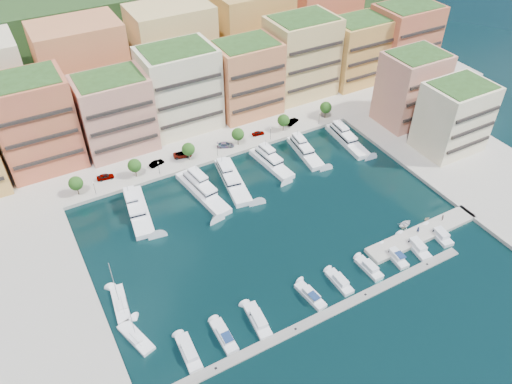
% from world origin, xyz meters
% --- Properties ---
extents(ground, '(400.00, 400.00, 0.00)m').
position_xyz_m(ground, '(0.00, 0.00, 0.00)').
color(ground, black).
rests_on(ground, ground).
extents(north_quay, '(220.00, 64.00, 2.00)m').
position_xyz_m(north_quay, '(0.00, 62.00, 0.00)').
color(north_quay, '#9E998E').
rests_on(north_quay, ground).
extents(east_quay, '(34.00, 76.00, 2.00)m').
position_xyz_m(east_quay, '(62.00, -8.00, 0.00)').
color(east_quay, '#9E998E').
rests_on(east_quay, ground).
extents(west_quay, '(34.00, 76.00, 2.00)m').
position_xyz_m(west_quay, '(-62.00, -8.00, 0.00)').
color(west_quay, '#9E998E').
rests_on(west_quay, ground).
extents(hillside, '(240.00, 40.00, 58.00)m').
position_xyz_m(hillside, '(0.00, 110.00, 0.00)').
color(hillside, '#1A3616').
rests_on(hillside, ground).
extents(south_pontoon, '(72.00, 2.20, 0.35)m').
position_xyz_m(south_pontoon, '(-3.00, -30.00, 0.00)').
color(south_pontoon, gray).
rests_on(south_pontoon, ground).
extents(finger_pier, '(32.00, 5.00, 2.00)m').
position_xyz_m(finger_pier, '(30.00, -22.00, 0.00)').
color(finger_pier, '#9E998E').
rests_on(finger_pier, ground).
extents(apartment_1, '(20.00, 16.50, 26.80)m').
position_xyz_m(apartment_1, '(-44.00, 51.99, 14.31)').
color(apartment_1, '#C65642').
rests_on(apartment_1, north_quay).
extents(apartment_2, '(20.00, 15.50, 22.80)m').
position_xyz_m(apartment_2, '(-23.00, 49.99, 12.31)').
color(apartment_2, tan).
rests_on(apartment_2, north_quay).
extents(apartment_3, '(22.00, 16.50, 25.80)m').
position_xyz_m(apartment_3, '(-2.00, 51.99, 13.81)').
color(apartment_3, '#FBE8C1').
rests_on(apartment_3, north_quay).
extents(apartment_4, '(20.00, 15.50, 23.80)m').
position_xyz_m(apartment_4, '(20.00, 49.99, 12.81)').
color(apartment_4, '#D88651').
rests_on(apartment_4, north_quay).
extents(apartment_5, '(22.00, 16.50, 26.80)m').
position_xyz_m(apartment_5, '(42.00, 51.99, 14.31)').
color(apartment_5, '#E6C37A').
rests_on(apartment_5, north_quay).
extents(apartment_6, '(20.00, 15.50, 22.80)m').
position_xyz_m(apartment_6, '(64.00, 49.99, 12.31)').
color(apartment_6, gold).
rests_on(apartment_6, north_quay).
extents(apartment_7, '(22.00, 16.50, 24.80)m').
position_xyz_m(apartment_7, '(84.00, 47.99, 13.31)').
color(apartment_7, '#C65642').
rests_on(apartment_7, north_quay).
extents(apartment_east_a, '(18.00, 14.50, 22.80)m').
position_xyz_m(apartment_east_a, '(62.00, 19.99, 12.31)').
color(apartment_east_a, tan).
rests_on(apartment_east_a, east_quay).
extents(apartment_east_b, '(18.00, 14.50, 20.80)m').
position_xyz_m(apartment_east_b, '(62.00, 1.99, 11.31)').
color(apartment_east_b, '#FBE8C1').
rests_on(apartment_east_b, east_quay).
extents(backblock_1, '(26.00, 18.00, 30.00)m').
position_xyz_m(backblock_1, '(-25.00, 74.00, 16.00)').
color(backblock_1, '#D88651').
rests_on(backblock_1, north_quay).
extents(backblock_2, '(26.00, 18.00, 30.00)m').
position_xyz_m(backblock_2, '(5.00, 74.00, 16.00)').
color(backblock_2, '#E6C37A').
rests_on(backblock_2, north_quay).
extents(backblock_3, '(26.00, 18.00, 30.00)m').
position_xyz_m(backblock_3, '(35.00, 74.00, 16.00)').
color(backblock_3, gold).
rests_on(backblock_3, north_quay).
extents(backblock_4, '(26.00, 18.00, 30.00)m').
position_xyz_m(backblock_4, '(65.00, 74.00, 16.00)').
color(backblock_4, '#C65642').
rests_on(backblock_4, north_quay).
extents(tree_0, '(3.80, 3.80, 5.65)m').
position_xyz_m(tree_0, '(-40.00, 33.50, 4.74)').
color(tree_0, '#473323').
rests_on(tree_0, north_quay).
extents(tree_1, '(3.80, 3.80, 5.65)m').
position_xyz_m(tree_1, '(-24.00, 33.50, 4.74)').
color(tree_1, '#473323').
rests_on(tree_1, north_quay).
extents(tree_2, '(3.80, 3.80, 5.65)m').
position_xyz_m(tree_2, '(-8.00, 33.50, 4.74)').
color(tree_2, '#473323').
rests_on(tree_2, north_quay).
extents(tree_3, '(3.80, 3.80, 5.65)m').
position_xyz_m(tree_3, '(8.00, 33.50, 4.74)').
color(tree_3, '#473323').
rests_on(tree_3, north_quay).
extents(tree_4, '(3.80, 3.80, 5.65)m').
position_xyz_m(tree_4, '(24.00, 33.50, 4.74)').
color(tree_4, '#473323').
rests_on(tree_4, north_quay).
extents(tree_5, '(3.80, 3.80, 5.65)m').
position_xyz_m(tree_5, '(40.00, 33.50, 4.74)').
color(tree_5, '#473323').
rests_on(tree_5, north_quay).
extents(lamppost_0, '(0.30, 0.30, 4.20)m').
position_xyz_m(lamppost_0, '(-36.00, 31.20, 3.83)').
color(lamppost_0, black).
rests_on(lamppost_0, north_quay).
extents(lamppost_1, '(0.30, 0.30, 4.20)m').
position_xyz_m(lamppost_1, '(-18.00, 31.20, 3.83)').
color(lamppost_1, black).
rests_on(lamppost_1, north_quay).
extents(lamppost_2, '(0.30, 0.30, 4.20)m').
position_xyz_m(lamppost_2, '(0.00, 31.20, 3.83)').
color(lamppost_2, black).
rests_on(lamppost_2, north_quay).
extents(lamppost_3, '(0.30, 0.30, 4.20)m').
position_xyz_m(lamppost_3, '(18.00, 31.20, 3.83)').
color(lamppost_3, black).
rests_on(lamppost_3, north_quay).
extents(lamppost_4, '(0.30, 0.30, 4.20)m').
position_xyz_m(lamppost_4, '(36.00, 31.20, 3.83)').
color(lamppost_4, black).
rests_on(lamppost_4, north_quay).
extents(yacht_1, '(7.51, 19.92, 7.30)m').
position_xyz_m(yacht_1, '(-28.32, 20.05, 1.09)').
color(yacht_1, white).
rests_on(yacht_1, ground).
extents(yacht_2, '(7.29, 21.87, 7.30)m').
position_xyz_m(yacht_2, '(-10.71, 19.17, 1.21)').
color(yacht_2, white).
rests_on(yacht_2, ground).
extents(yacht_3, '(8.01, 21.17, 7.30)m').
position_xyz_m(yacht_3, '(-1.40, 19.53, 1.21)').
color(yacht_3, white).
rests_on(yacht_3, ground).
extents(yacht_4, '(5.81, 17.39, 7.30)m').
position_xyz_m(yacht_4, '(12.03, 21.14, 1.09)').
color(yacht_4, white).
rests_on(yacht_4, ground).
extents(yacht_5, '(6.11, 17.43, 7.30)m').
position_xyz_m(yacht_5, '(23.76, 21.19, 1.21)').
color(yacht_5, white).
rests_on(yacht_5, ground).
extents(yacht_6, '(5.87, 19.44, 7.30)m').
position_xyz_m(yacht_6, '(38.43, 20.23, 1.21)').
color(yacht_6, white).
rests_on(yacht_6, ground).
extents(cruiser_0, '(3.17, 8.94, 2.55)m').
position_xyz_m(cruiser_0, '(-33.20, -24.60, 0.55)').
color(cruiser_0, silver).
rests_on(cruiser_0, ground).
extents(cruiser_1, '(2.72, 8.48, 2.66)m').
position_xyz_m(cruiser_1, '(-25.53, -24.61, 0.57)').
color(cruiser_1, silver).
rests_on(cruiser_1, ground).
extents(cruiser_2, '(3.59, 9.39, 2.55)m').
position_xyz_m(cruiser_2, '(-17.77, -24.60, 0.55)').
color(cruiser_2, silver).
rests_on(cruiser_2, ground).
extents(cruiser_4, '(3.32, 8.51, 2.66)m').
position_xyz_m(cruiser_4, '(-4.71, -24.61, 0.57)').
color(cruiser_4, silver).
rests_on(cruiser_4, ground).
extents(cruiser_5, '(2.51, 7.59, 2.55)m').
position_xyz_m(cruiser_5, '(3.07, -24.58, 0.55)').
color(cruiser_5, silver).
rests_on(cruiser_5, ground).
extents(cruiser_6, '(2.74, 7.50, 2.55)m').
position_xyz_m(cruiser_6, '(11.38, -24.58, 0.55)').
color(cruiser_6, silver).
rests_on(cruiser_6, ground).
extents(cruiser_7, '(3.06, 8.13, 2.66)m').
position_xyz_m(cruiser_7, '(19.03, -24.61, 0.57)').
color(cruiser_7, silver).
rests_on(cruiser_7, ground).
extents(cruiser_8, '(3.95, 9.40, 2.55)m').
position_xyz_m(cruiser_8, '(25.58, -24.60, 0.55)').
color(cruiser_8, silver).
rests_on(cruiser_8, ground).
extents(cruiser_9, '(3.80, 7.97, 2.55)m').
position_xyz_m(cruiser_9, '(33.27, -24.58, 0.55)').
color(cruiser_9, silver).
rests_on(cruiser_9, ground).
extents(sailboat_0, '(5.36, 9.80, 13.20)m').
position_xyz_m(sailboat_0, '(-41.08, -16.23, 0.31)').
color(sailboat_0, white).
rests_on(sailboat_0, ground).
extents(sailboat_1, '(4.02, 10.64, 13.20)m').
position_xyz_m(sailboat_1, '(-41.26, -6.62, 0.31)').
color(sailboat_1, white).
rests_on(sailboat_1, ground).
extents(tender_2, '(4.25, 3.37, 0.79)m').
position_xyz_m(tender_2, '(28.87, -17.37, 0.40)').
color(tender_2, white).
rests_on(tender_2, ground).
extents(tender_1, '(1.64, 1.46, 0.80)m').
position_xyz_m(tender_1, '(27.59, -18.11, 0.40)').
color(tender_1, beige).
rests_on(tender_1, ground).
extents(tender_3, '(1.75, 1.53, 0.90)m').
position_xyz_m(tender_3, '(34.87, -18.65, 0.45)').
color(tender_3, '#C0B193').
rests_on(tender_3, ground).
extents(car_0, '(4.90, 2.56, 1.59)m').
position_xyz_m(car_0, '(-31.86, 36.54, 1.80)').
color(car_0, gray).
rests_on(car_0, north_quay).
extents(car_1, '(4.66, 2.67, 1.45)m').
position_xyz_m(car_1, '(-17.23, 35.62, 1.73)').
color(car_1, gray).
rests_on(car_1, north_quay).
extents(car_2, '(5.97, 3.77, 1.54)m').
position_xyz_m(car_2, '(-9.05, 35.94, 1.77)').
color(car_2, gray).
rests_on(car_2, north_quay).
extents(car_3, '(5.43, 3.91, 1.46)m').
position_xyz_m(car_3, '(4.10, 34.31, 1.73)').
color(car_3, gray).
rests_on(car_3, north_quay).
extents(car_4, '(4.08, 2.06, 1.33)m').
position_xyz_m(car_4, '(15.88, 35.16, 1.67)').
color(car_4, gray).
rests_on(car_4, north_quay).
extents(car_5, '(4.98, 3.38, 1.55)m').
position_xyz_m(car_5, '(28.82, 35.59, 1.78)').
color(car_5, gray).
rests_on(car_5, north_quay).
extents(person_0, '(0.64, 0.80, 1.89)m').
position_xyz_m(person_0, '(28.81, -21.48, 1.94)').
color(person_0, '#27314F').
rests_on(person_0, finger_pier).
extents(person_1, '(0.94, 0.85, 1.59)m').
position_xyz_m(person_1, '(37.24, -21.16, 1.79)').
color(person_1, '#4F392F').
rests_on(person_1, finger_pier).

